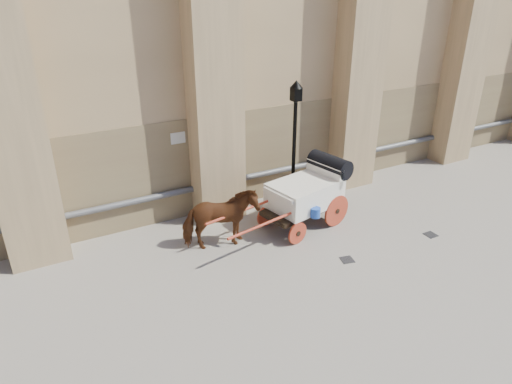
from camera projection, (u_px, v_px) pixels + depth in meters
ground at (314, 264)px, 11.50m from camera, size 90.00×90.00×0.00m
horse at (220, 220)px, 11.90m from camera, size 2.09×1.24×1.65m
carriage at (308, 191)px, 13.02m from camera, size 4.51×1.99×1.91m
street_lamp at (294, 143)px, 13.51m from camera, size 0.37×0.37×3.96m
drain_grate_near at (347, 260)px, 11.67m from camera, size 0.38×0.38×0.01m
drain_grate_far at (431, 235)px, 12.81m from camera, size 0.33×0.33×0.01m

